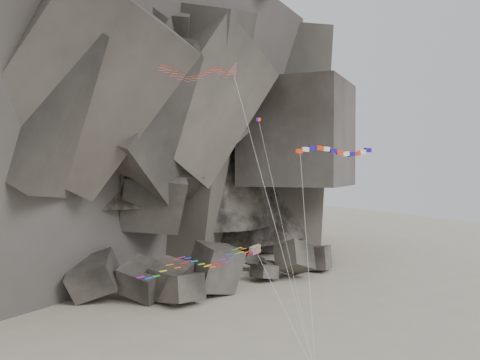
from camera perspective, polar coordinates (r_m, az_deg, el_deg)
headland at (r=119.22m, az=-19.10°, el=11.88°), size 110.00×70.00×84.00m
boulder_field at (r=90.00m, az=-4.25°, el=-10.42°), size 51.14×17.62×9.97m
delta_kite at (r=53.12m, az=-4.83°, el=11.37°), size 12.61×9.57×31.01m
banner_kite at (r=63.42m, az=10.08°, el=2.97°), size 14.62×9.45×22.45m
parafoil_kite at (r=51.46m, az=-4.54°, el=-8.64°), size 16.69×7.67×12.02m
pennant_kite at (r=54.51m, az=3.39°, el=0.11°), size 1.76×7.26×25.26m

